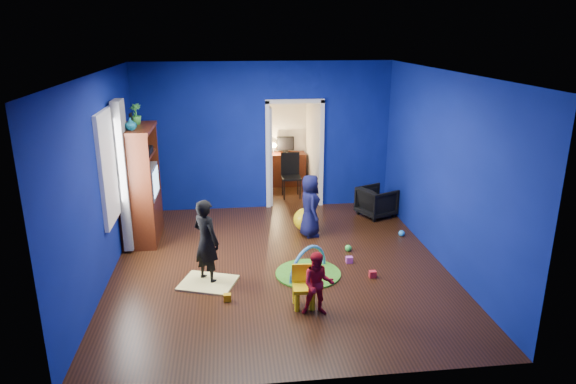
{
  "coord_description": "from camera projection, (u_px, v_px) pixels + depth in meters",
  "views": [
    {
      "loc": [
        -0.72,
        -7.16,
        3.47
      ],
      "look_at": [
        0.19,
        0.4,
        1.05
      ],
      "focal_mm": 32.0,
      "sensor_mm": 36.0,
      "label": 1
    }
  ],
  "objects": [
    {
      "name": "vase",
      "position": [
        130.0,
        124.0,
        8.01
      ],
      "size": [
        0.24,
        0.24,
        0.19
      ],
      "primitive_type": "imported",
      "rotation": [
        0.0,
        0.0,
        -0.36
      ],
      "color": "#0D686E",
      "rests_on": "tv_armoire"
    },
    {
      "name": "desk_monitor",
      "position": [
        285.0,
        144.0,
        11.83
      ],
      "size": [
        0.4,
        0.05,
        0.32
      ],
      "primitive_type": "cube",
      "color": "black",
      "rests_on": "study_desk"
    },
    {
      "name": "toy_4",
      "position": [
        349.0,
        260.0,
        7.97
      ],
      "size": [
        0.1,
        0.08,
        0.1
      ],
      "primitive_type": "cube",
      "color": "#C94BB4",
      "rests_on": "floor"
    },
    {
      "name": "wall_right",
      "position": [
        443.0,
        169.0,
        7.75
      ],
      "size": [
        0.02,
        5.5,
        2.9
      ],
      "primitive_type": "cube",
      "color": "navy",
      "rests_on": "floor"
    },
    {
      "name": "toy_1",
      "position": [
        402.0,
        233.0,
        9.0
      ],
      "size": [
        0.11,
        0.11,
        0.11
      ],
      "primitive_type": "sphere",
      "color": "#2993E8",
      "rests_on": "floor"
    },
    {
      "name": "yellow_blanket",
      "position": [
        208.0,
        283.0,
        7.32
      ],
      "size": [
        0.91,
        0.82,
        0.03
      ],
      "primitive_type": "cube",
      "rotation": [
        0.0,
        0.0,
        -0.34
      ],
      "color": "#F2E07A",
      "rests_on": "floor"
    },
    {
      "name": "floor",
      "position": [
        279.0,
        265.0,
        7.91
      ],
      "size": [
        5.0,
        5.5,
        0.01
      ],
      "primitive_type": "cube",
      "color": "black",
      "rests_on": "ground"
    },
    {
      "name": "desk_lamp",
      "position": [
        274.0,
        145.0,
        11.75
      ],
      "size": [
        0.14,
        0.14,
        0.14
      ],
      "primitive_type": "sphere",
      "color": "#FFD88C",
      "rests_on": "study_desk"
    },
    {
      "name": "toy_3",
      "position": [
        348.0,
        248.0,
        8.39
      ],
      "size": [
        0.11,
        0.11,
        0.11
      ],
      "primitive_type": "sphere",
      "color": "green",
      "rests_on": "floor"
    },
    {
      "name": "toy_2",
      "position": [
        227.0,
        298.0,
        6.85
      ],
      "size": [
        0.1,
        0.08,
        0.1
      ],
      "primitive_type": "cube",
      "color": "#DB9A0B",
      "rests_on": "floor"
    },
    {
      "name": "wall_left",
      "position": [
        101.0,
        180.0,
        7.19
      ],
      "size": [
        0.02,
        5.5,
        2.9
      ],
      "primitive_type": "cube",
      "color": "navy",
      "rests_on": "floor"
    },
    {
      "name": "play_mat",
      "position": [
        308.0,
        274.0,
        7.6
      ],
      "size": [
        0.97,
        0.97,
        0.03
      ],
      "primitive_type": "cylinder",
      "color": "green",
      "rests_on": "floor"
    },
    {
      "name": "alcove",
      "position": [
        289.0,
        137.0,
        11.03
      ],
      "size": [
        1.0,
        1.75,
        2.5
      ],
      "primitive_type": null,
      "color": "silver",
      "rests_on": "floor"
    },
    {
      "name": "doorway",
      "position": [
        295.0,
        156.0,
        10.26
      ],
      "size": [
        1.16,
        0.1,
        2.1
      ],
      "primitive_type": "cube",
      "color": "white",
      "rests_on": "floor"
    },
    {
      "name": "kid_chair",
      "position": [
        304.0,
        289.0,
        6.65
      ],
      "size": [
        0.29,
        0.29,
        0.5
      ],
      "primitive_type": "cube",
      "rotation": [
        0.0,
        0.0,
        -0.05
      ],
      "color": "yellow",
      "rests_on": "floor"
    },
    {
      "name": "ceiling",
      "position": [
        278.0,
        73.0,
        7.03
      ],
      "size": [
        5.0,
        5.5,
        0.01
      ],
      "primitive_type": "cube",
      "color": "white",
      "rests_on": "wall_back"
    },
    {
      "name": "book_shelf",
      "position": [
        285.0,
        97.0,
        11.5
      ],
      "size": [
        0.88,
        0.24,
        0.04
      ],
      "primitive_type": "cube",
      "color": "white",
      "rests_on": "study_desk"
    },
    {
      "name": "tv_armoire",
      "position": [
        140.0,
        184.0,
        8.62
      ],
      "size": [
        0.58,
        1.14,
        1.96
      ],
      "primitive_type": "cube",
      "color": "#400F0A",
      "rests_on": "floor"
    },
    {
      "name": "study_desk",
      "position": [
        286.0,
        169.0,
        11.89
      ],
      "size": [
        0.88,
        0.44,
        0.75
      ],
      "primitive_type": "cube",
      "color": "#3D140A",
      "rests_on": "floor"
    },
    {
      "name": "folding_chair",
      "position": [
        291.0,
        177.0,
        10.96
      ],
      "size": [
        0.4,
        0.4,
        0.92
      ],
      "primitive_type": "cube",
      "color": "black",
      "rests_on": "floor"
    },
    {
      "name": "toy_0",
      "position": [
        373.0,
        274.0,
        7.5
      ],
      "size": [
        0.1,
        0.08,
        0.1
      ],
      "primitive_type": "cube",
      "color": "red",
      "rests_on": "floor"
    },
    {
      "name": "curtain",
      "position": [
        124.0,
        176.0,
        8.11
      ],
      "size": [
        0.14,
        0.42,
        2.4
      ],
      "primitive_type": "cube",
      "color": "slate",
      "rests_on": "floor"
    },
    {
      "name": "toy_arch",
      "position": [
        308.0,
        273.0,
        7.6
      ],
      "size": [
        0.66,
        0.63,
        0.86
      ],
      "primitive_type": "torus",
      "rotation": [
        1.57,
        0.0,
        0.76
      ],
      "color": "#3F8CD8",
      "rests_on": "floor"
    },
    {
      "name": "window_left",
      "position": [
        107.0,
        167.0,
        7.49
      ],
      "size": [
        0.03,
        0.95,
        1.55
      ],
      "primitive_type": "cube",
      "color": "white",
      "rests_on": "wall_left"
    },
    {
      "name": "crt_tv",
      "position": [
        142.0,
        182.0,
        8.61
      ],
      "size": [
        0.46,
        0.7,
        0.54
      ],
      "primitive_type": "cube",
      "color": "silver",
      "rests_on": "tv_armoire"
    },
    {
      "name": "wall_front",
      "position": [
        308.0,
        252.0,
        4.87
      ],
      "size": [
        5.0,
        0.02,
        2.9
      ],
      "primitive_type": "cube",
      "color": "navy",
      "rests_on": "floor"
    },
    {
      "name": "child_black",
      "position": [
        206.0,
        241.0,
        7.23
      ],
      "size": [
        0.53,
        0.53,
        1.23
      ],
      "primitive_type": "imported",
      "rotation": [
        0.0,
        0.0,
        2.35
      ],
      "color": "black",
      "rests_on": "floor"
    },
    {
      "name": "armchair",
      "position": [
        377.0,
        202.0,
        9.91
      ],
      "size": [
        0.82,
        0.81,
        0.57
      ],
      "primitive_type": "imported",
      "rotation": [
        0.0,
        0.0,
        1.99
      ],
      "color": "black",
      "rests_on": "floor"
    },
    {
      "name": "toddler_red",
      "position": [
        318.0,
        284.0,
        6.43
      ],
      "size": [
        0.44,
        0.36,
        0.84
      ],
      "primitive_type": "imported",
      "rotation": [
        0.0,
        0.0,
        -0.12
      ],
      "color": "#B11812",
      "rests_on": "floor"
    },
    {
      "name": "child_navy",
      "position": [
        310.0,
        206.0,
        8.88
      ],
      "size": [
        0.39,
        0.56,
        1.1
      ],
      "primitive_type": "imported",
      "rotation": [
        0.0,
        0.0,
        1.64
      ],
      "color": "#0E1736",
      "rests_on": "floor"
    },
    {
      "name": "hopper_ball",
      "position": [
        305.0,
        219.0,
        9.22
      ],
      "size": [
        0.41,
        0.41,
        0.41
      ],
      "primitive_type": "sphere",
      "color": "yellow",
      "rests_on": "floor"
    },
    {
      "name": "potted_plant",
      "position": [
        136.0,
        114.0,
        8.48
      ],
      "size": [
        0.23,
        0.23,
        0.34
      ],
      "primitive_type": "imported",
      "rotation": [
        0.0,
        0.0,
        -0.22
      ],
      "color": "green",
      "rests_on": "tv_armoire"
    },
    {
      "name": "wall_back",
      "position": [
        264.0,
        137.0,
        10.07
      ],
      "size": [
        5.0,
        0.02,
        2.9
      ],
      "primitive_type": "cube",
      "color": "navy",
      "rests_on": "floor"
    }
  ]
}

